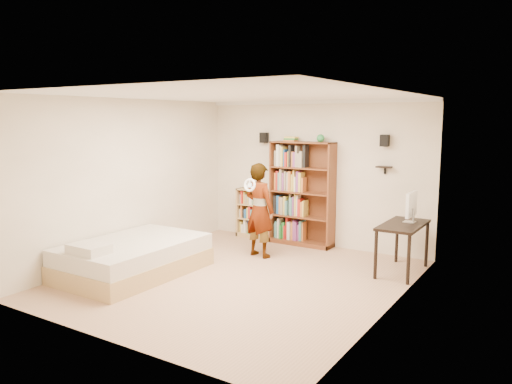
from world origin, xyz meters
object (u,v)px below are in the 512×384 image
low_bookshelf (256,213)px  daybed (133,253)px  tall_bookshelf (302,194)px  computer_desk (402,248)px  person (259,210)px

low_bookshelf → daybed: size_ratio=0.45×
tall_bookshelf → daybed: 3.35m
computer_desk → person: size_ratio=0.70×
tall_bookshelf → computer_desk: tall_bookshelf is taller
low_bookshelf → tall_bookshelf: bearing=-1.8°
low_bookshelf → computer_desk: low_bookshelf is taller
daybed → low_bookshelf: bearing=84.2°
low_bookshelf → computer_desk: (3.16, -0.75, -0.10)m
computer_desk → daybed: bearing=-146.7°
person → tall_bookshelf: bearing=-92.3°
daybed → person: person is taller
computer_desk → daybed: size_ratio=0.52×
low_bookshelf → daybed: 3.04m
tall_bookshelf → computer_desk: bearing=-18.8°
low_bookshelf → computer_desk: bearing=-13.4°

